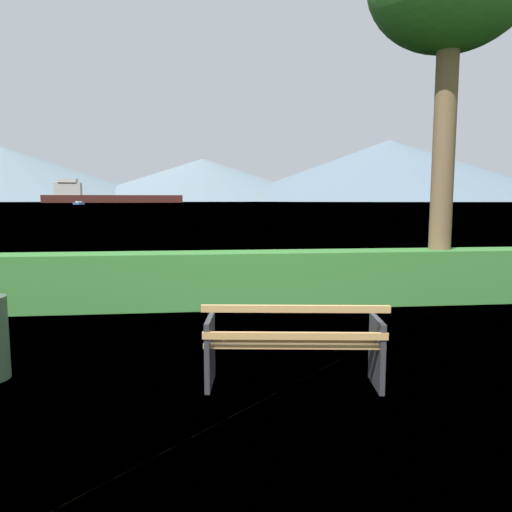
# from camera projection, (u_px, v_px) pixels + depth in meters

# --- Properties ---
(ground_plane) EXTENTS (1400.00, 1400.00, 0.00)m
(ground_plane) POSITION_uv_depth(u_px,v_px,m) (293.00, 384.00, 4.76)
(ground_plane) COLOR #4C6B33
(water_surface) EXTENTS (620.00, 620.00, 0.00)m
(water_surface) POSITION_uv_depth(u_px,v_px,m) (204.00, 203.00, 307.23)
(water_surface) COLOR #6B8EA3
(water_surface) RESTS_ON ground_plane
(park_bench) EXTENTS (1.77, 0.78, 0.87)m
(park_bench) POSITION_uv_depth(u_px,v_px,m) (293.00, 344.00, 4.65)
(park_bench) COLOR tan
(park_bench) RESTS_ON ground_plane
(hedge_row) EXTENTS (10.22, 0.67, 0.94)m
(hedge_row) POSITION_uv_depth(u_px,v_px,m) (254.00, 279.00, 8.23)
(hedge_row) COLOR #387A33
(hedge_row) RESTS_ON ground_plane
(cargo_ship_large) EXTENTS (82.74, 17.98, 14.20)m
(cargo_ship_large) POSITION_uv_depth(u_px,v_px,m) (103.00, 196.00, 292.42)
(cargo_ship_large) COLOR #471E19
(cargo_ship_large) RESTS_ON water_surface
(fishing_boat_near) EXTENTS (5.42, 6.57, 1.33)m
(fishing_boat_near) POSITION_uv_depth(u_px,v_px,m) (79.00, 203.00, 180.84)
(fishing_boat_near) COLOR #335693
(fishing_boat_near) RESTS_ON water_surface
(distant_hills) EXTENTS (850.70, 412.63, 73.69)m
(distant_hills) POSITION_uv_depth(u_px,v_px,m) (223.00, 174.00, 574.97)
(distant_hills) COLOR slate
(distant_hills) RESTS_ON ground_plane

